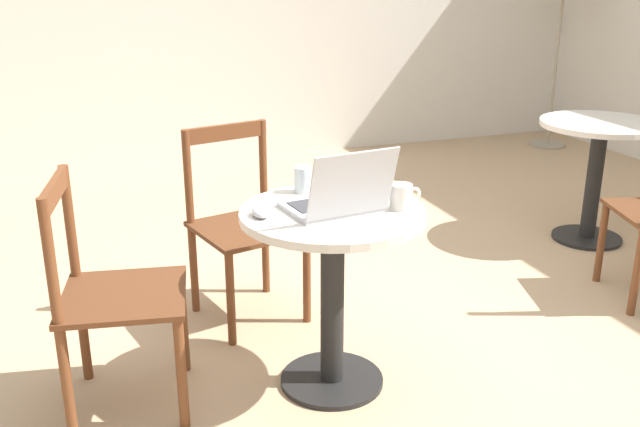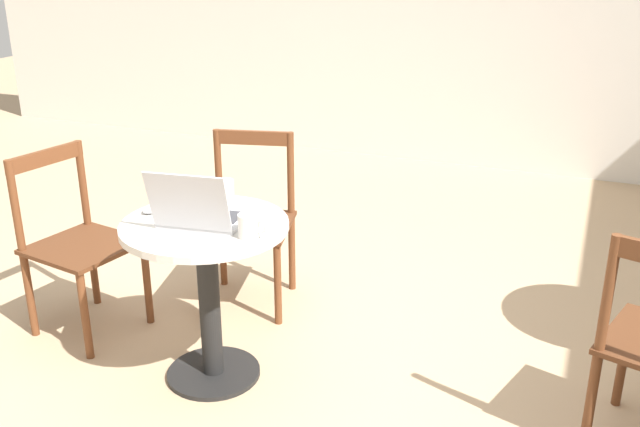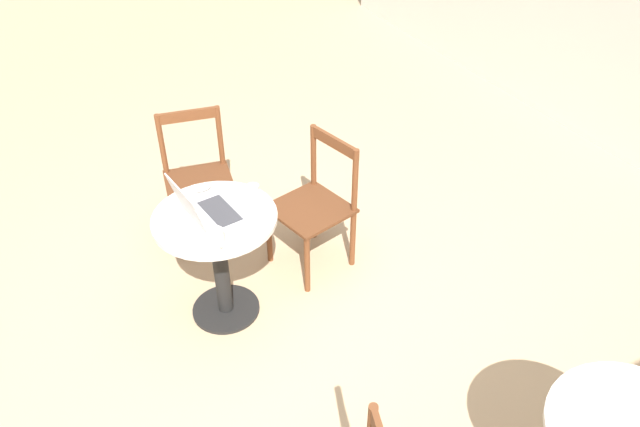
{
  "view_description": "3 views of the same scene",
  "coord_description": "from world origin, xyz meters",
  "views": [
    {
      "loc": [
        -1.21,
        -2.49,
        1.52
      ],
      "look_at": [
        -0.32,
        0.02,
        0.59
      ],
      "focal_mm": 40.0,
      "sensor_mm": 36.0,
      "label": 1
    },
    {
      "loc": [
        1.03,
        -2.5,
        1.74
      ],
      "look_at": [
        -0.09,
        0.28,
        0.59
      ],
      "focal_mm": 40.0,
      "sensor_mm": 36.0,
      "label": 2
    },
    {
      "loc": [
        2.21,
        -0.96,
        2.69
      ],
      "look_at": [
        -0.22,
        0.29,
        0.63
      ],
      "focal_mm": 35.0,
      "sensor_mm": 36.0,
      "label": 3
    }
  ],
  "objects": [
    {
      "name": "ground_plane",
      "position": [
        0.0,
        0.0,
        0.0
      ],
      "size": [
        16.0,
        16.0,
        0.0
      ],
      "primitive_type": "plane",
      "color": "tan"
    },
    {
      "name": "cafe_table_near",
      "position": [
        -0.37,
        -0.25,
        0.51
      ],
      "size": [
        0.67,
        0.67,
        0.7
      ],
      "color": "black",
      "rests_on": "ground_plane"
    },
    {
      "name": "chair_near_back",
      "position": [
        -0.54,
        0.43,
        0.43
      ],
      "size": [
        0.51,
        0.51,
        0.86
      ],
      "color": "brown",
      "rests_on": "ground_plane"
    },
    {
      "name": "chair_near_left",
      "position": [
        -1.15,
        -0.12,
        0.43
      ],
      "size": [
        0.49,
        0.49,
        0.86
      ],
      "color": "brown",
      "rests_on": "ground_plane"
    },
    {
      "name": "laptop",
      "position": [
        -0.37,
        -0.29,
        0.75
      ],
      "size": [
        0.36,
        0.35,
        0.25
      ],
      "color": "#B7B7BC",
      "rests_on": "cafe_table_near"
    },
    {
      "name": "mouse",
      "position": [
        -0.63,
        -0.23,
        0.72
      ],
      "size": [
        0.06,
        0.1,
        0.03
      ],
      "color": "#B7B7BC",
      "rests_on": "cafe_table_near"
    },
    {
      "name": "mug",
      "position": [
        -0.14,
        -0.32,
        0.75
      ],
      "size": [
        0.12,
        0.08,
        0.09
      ],
      "color": "silver",
      "rests_on": "cafe_table_near"
    },
    {
      "name": "drinking_glass",
      "position": [
        -0.4,
        -0.02,
        0.75
      ],
      "size": [
        0.07,
        0.07,
        0.1
      ],
      "color": "silver",
      "rests_on": "cafe_table_near"
    }
  ]
}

